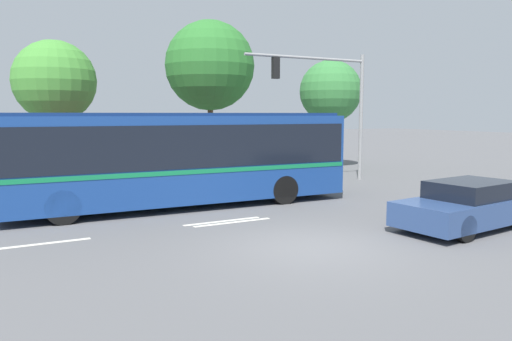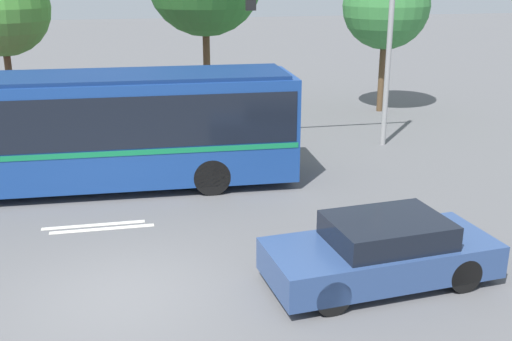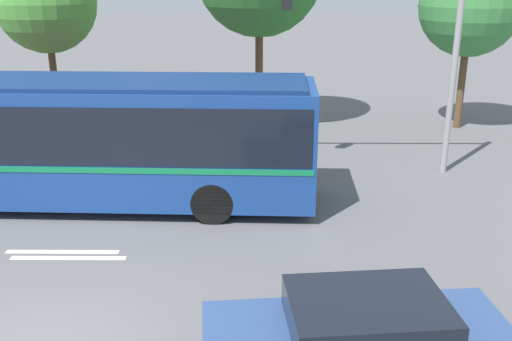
{
  "view_description": "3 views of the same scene",
  "coord_description": "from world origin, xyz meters",
  "views": [
    {
      "loc": [
        -6.39,
        -9.27,
        3.13
      ],
      "look_at": [
        0.35,
        3.32,
        1.47
      ],
      "focal_mm": 34.18,
      "sensor_mm": 36.0,
      "label": 1
    },
    {
      "loc": [
        0.42,
        -10.37,
        5.79
      ],
      "look_at": [
        3.12,
        2.68,
        1.39
      ],
      "focal_mm": 42.65,
      "sensor_mm": 36.0,
      "label": 2
    },
    {
      "loc": [
        3.53,
        -7.61,
        5.7
      ],
      "look_at": [
        3.42,
        4.29,
        1.57
      ],
      "focal_mm": 41.15,
      "sensor_mm": 36.0,
      "label": 3
    }
  ],
  "objects": [
    {
      "name": "ground_plane",
      "position": [
        0.0,
        0.0,
        0.0
      ],
      "size": [
        140.0,
        140.0,
        0.0
      ],
      "primitive_type": "plane",
      "color": "#5B5B5E"
    },
    {
      "name": "city_bus",
      "position": [
        -0.9,
        6.3,
        1.8
      ],
      "size": [
        11.55,
        2.95,
        3.16
      ],
      "rotation": [
        0.0,
        0.0,
        3.11
      ],
      "color": "navy",
      "rests_on": "ground"
    },
    {
      "name": "sedan_foreground",
      "position": [
        4.95,
        -0.45,
        0.63
      ],
      "size": [
        4.6,
        2.3,
        1.3
      ],
      "rotation": [
        0.0,
        0.0,
        3.24
      ],
      "color": "navy",
      "rests_on": "ground"
    },
    {
      "name": "traffic_light_pole",
      "position": [
        7.25,
        8.76,
        4.0
      ],
      "size": [
        6.24,
        0.24,
        5.87
      ],
      "rotation": [
        0.0,
        0.0,
        3.14
      ],
      "color": "gray",
      "rests_on": "ground"
    },
    {
      "name": "flowering_hedge",
      "position": [
        -1.37,
        11.11,
        0.82
      ],
      "size": [
        9.2,
        1.33,
        1.66
      ],
      "color": "#286028",
      "rests_on": "ground"
    },
    {
      "name": "street_tree_left",
      "position": [
        -4.0,
        13.54,
        4.52
      ],
      "size": [
        3.49,
        3.49,
        6.27
      ],
      "color": "brown",
      "rests_on": "ground"
    },
    {
      "name": "street_tree_right",
      "position": [
        10.9,
        13.85,
        4.41
      ],
      "size": [
        3.58,
        3.58,
        6.22
      ],
      "color": "brown",
      "rests_on": "ground"
    },
    {
      "name": "lane_stripe_near",
      "position": [
        -0.46,
        3.22,
        0.01
      ],
      "size": [
        2.4,
        0.16,
        0.01
      ],
      "primitive_type": "cube",
      "color": "silver",
      "rests_on": "ground"
    },
    {
      "name": "lane_stripe_far",
      "position": [
        -0.67,
        3.5,
        0.01
      ],
      "size": [
        2.4,
        0.16,
        0.01
      ],
      "primitive_type": "cube",
      "color": "silver",
      "rests_on": "ground"
    }
  ]
}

